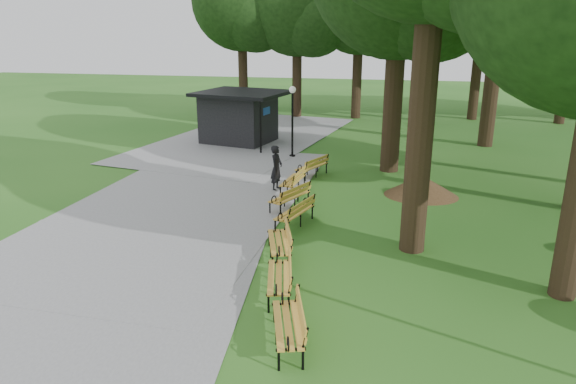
% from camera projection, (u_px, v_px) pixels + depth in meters
% --- Properties ---
extents(ground, '(100.00, 100.00, 0.00)m').
position_uv_depth(ground, '(272.00, 240.00, 15.37)').
color(ground, '#28631C').
rests_on(ground, ground).
extents(path, '(12.00, 38.00, 0.06)m').
position_uv_depth(path, '(184.00, 199.00, 18.94)').
color(path, gray).
rests_on(path, ground).
extents(person, '(0.51, 0.69, 1.74)m').
position_uv_depth(person, '(277.00, 168.00, 19.83)').
color(person, black).
rests_on(person, ground).
extents(kiosk, '(5.12, 4.68, 2.75)m').
position_uv_depth(kiosk, '(239.00, 117.00, 27.97)').
color(kiosk, black).
rests_on(kiosk, ground).
extents(lamp_post, '(0.32, 0.32, 3.36)m').
position_uv_depth(lamp_post, '(292.00, 107.00, 24.46)').
color(lamp_post, black).
rests_on(lamp_post, ground).
extents(dirt_mound, '(2.27, 2.27, 0.79)m').
position_uv_depth(dirt_mound, '(422.00, 186.00, 19.29)').
color(dirt_mound, '#47301C').
rests_on(dirt_mound, ground).
extents(bench_0, '(1.14, 2.00, 0.88)m').
position_uv_depth(bench_0, '(288.00, 324.00, 10.21)').
color(bench_0, gold).
rests_on(bench_0, ground).
extents(bench_1, '(1.03, 1.99, 0.88)m').
position_uv_depth(bench_1, '(279.00, 277.00, 12.13)').
color(bench_1, gold).
rests_on(bench_1, ground).
extents(bench_2, '(1.16, 2.00, 0.88)m').
position_uv_depth(bench_2, '(279.00, 242.00, 14.09)').
color(bench_2, gold).
rests_on(bench_2, ground).
extents(bench_3, '(1.17, 2.00, 0.88)m').
position_uv_depth(bench_3, '(294.00, 212.00, 16.36)').
color(bench_3, gold).
rests_on(bench_3, ground).
extents(bench_4, '(1.36, 2.00, 0.88)m').
position_uv_depth(bench_4, '(290.00, 197.00, 17.87)').
color(bench_4, gold).
rests_on(bench_4, ground).
extents(bench_5, '(0.84, 1.96, 0.88)m').
position_uv_depth(bench_5, '(293.00, 180.00, 19.77)').
color(bench_5, gold).
rests_on(bench_5, ground).
extents(bench_6, '(1.35, 2.00, 0.88)m').
position_uv_depth(bench_6, '(312.00, 166.00, 21.73)').
color(bench_6, gold).
rests_on(bench_6, ground).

